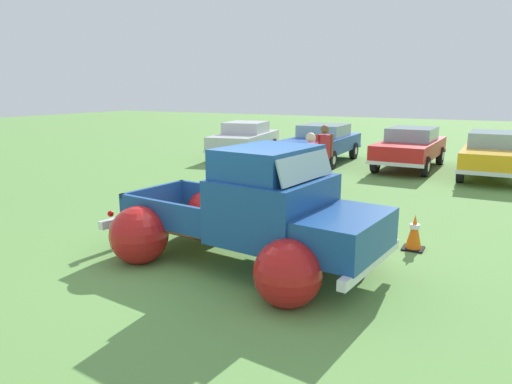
# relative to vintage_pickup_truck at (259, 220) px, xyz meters

# --- Properties ---
(ground_plane) EXTENTS (80.00, 80.00, 0.00)m
(ground_plane) POSITION_rel_vintage_pickup_truck_xyz_m (-0.39, 0.04, -0.76)
(ground_plane) COLOR #609347
(vintage_pickup_truck) EXTENTS (4.80, 3.16, 1.96)m
(vintage_pickup_truck) POSITION_rel_vintage_pickup_truck_xyz_m (0.00, 0.00, 0.00)
(vintage_pickup_truck) COLOR black
(vintage_pickup_truck) RESTS_ON ground
(show_car_0) EXTENTS (2.49, 4.42, 1.43)m
(show_car_0) POSITION_rel_vintage_pickup_truck_xyz_m (-6.18, 10.57, 0.02)
(show_car_0) COLOR black
(show_car_0) RESTS_ON ground
(show_car_1) EXTENTS (1.96, 4.44, 1.43)m
(show_car_1) POSITION_rel_vintage_pickup_truck_xyz_m (-2.88, 10.75, 0.03)
(show_car_1) COLOR black
(show_car_1) RESTS_ON ground
(show_car_2) EXTENTS (1.95, 4.51, 1.43)m
(show_car_2) POSITION_rel_vintage_pickup_truck_xyz_m (0.36, 10.84, 0.02)
(show_car_2) COLOR black
(show_car_2) RESTS_ON ground
(show_car_3) EXTENTS (1.83, 4.46, 1.43)m
(show_car_3) POSITION_rel_vintage_pickup_truck_xyz_m (3.02, 10.32, 0.02)
(show_car_3) COLOR black
(show_car_3) RESTS_ON ground
(spectator_0) EXTENTS (0.48, 0.48, 1.81)m
(spectator_0) POSITION_rel_vintage_pickup_truck_xyz_m (-1.09, 5.97, 0.28)
(spectator_0) COLOR black
(spectator_0) RESTS_ON ground
(spectator_1) EXTENTS (0.44, 0.53, 1.77)m
(spectator_1) POSITION_rel_vintage_pickup_truck_xyz_m (-0.75, 4.05, 0.26)
(spectator_1) COLOR black
(spectator_1) RESTS_ON ground
(lane_cone_0) EXTENTS (0.36, 0.36, 0.63)m
(lane_cone_0) POSITION_rel_vintage_pickup_truck_xyz_m (2.04, 1.97, -0.45)
(lane_cone_0) COLOR black
(lane_cone_0) RESTS_ON ground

